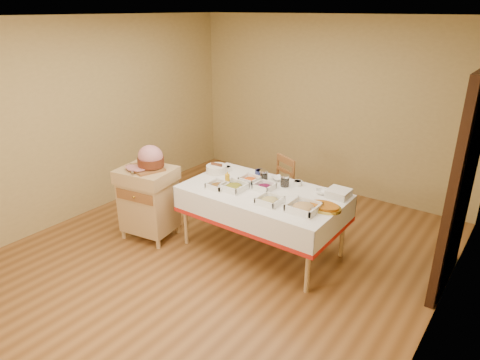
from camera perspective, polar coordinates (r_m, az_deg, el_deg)
name	(u,v)px	position (r m, az deg, el deg)	size (l,w,h in m)	color
room_shell	(225,147)	(4.57, -2.03, 4.45)	(5.00, 5.00, 5.00)	brown
doorway	(464,184)	(4.62, 27.70, -0.45)	(0.09, 1.10, 2.20)	black
dining_table	(263,204)	(4.89, 3.02, -3.18)	(1.82, 1.02, 0.76)	tan
butcher_cart	(148,199)	(5.35, -12.11, -2.44)	(0.71, 0.62, 0.90)	tan
dining_chair	(276,190)	(5.59, 4.85, -1.39)	(0.53, 0.52, 0.90)	brown
ham_on_board	(150,159)	(5.15, -11.94, 2.75)	(0.44, 0.42, 0.29)	brown
serving_dish_a	(218,186)	(4.89, -2.98, -0.74)	(0.22, 0.21, 0.09)	white
serving_dish_b	(234,187)	(4.85, -0.81, -0.87)	(0.26, 0.26, 0.11)	white
serving_dish_c	(270,200)	(4.52, 3.99, -2.72)	(0.24, 0.24, 0.10)	white
serving_dish_d	(303,207)	(4.40, 8.46, -3.60)	(0.30, 0.30, 0.11)	white
serving_dish_e	(250,180)	(5.04, 1.33, 0.04)	(0.22, 0.21, 0.10)	white
serving_dish_f	(264,186)	(4.86, 3.26, -0.86)	(0.22, 0.21, 0.10)	white
small_bowl_left	(227,168)	(5.41, -1.72, 1.58)	(0.11, 0.11, 0.05)	white
small_bowl_mid	(260,172)	(5.29, 2.66, 1.07)	(0.12, 0.12, 0.05)	navy
small_bowl_right	(298,183)	(5.00, 7.69, -0.38)	(0.11, 0.11, 0.05)	white
bowl_white_imported	(278,178)	(5.14, 5.14, 0.22)	(0.15, 0.15, 0.04)	white
bowl_small_imported	(322,192)	(4.82, 10.88, -1.56)	(0.15, 0.15, 0.05)	white
preserve_jar_left	(264,176)	(5.09, 3.18, 0.53)	(0.10, 0.10, 0.13)	silver
preserve_jar_right	(285,181)	(4.95, 5.99, -0.17)	(0.11, 0.11, 0.14)	silver
mustard_bottle	(227,179)	(4.93, -1.69, 0.08)	(0.06, 0.06, 0.17)	gold
bread_basket	(217,169)	(5.34, -3.14, 1.49)	(0.26, 0.26, 0.11)	white
plate_stack	(339,193)	(4.77, 13.01, -1.73)	(0.23, 0.23, 0.08)	white
brass_platter	(324,207)	(4.47, 11.17, -3.54)	(0.36, 0.26, 0.05)	gold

